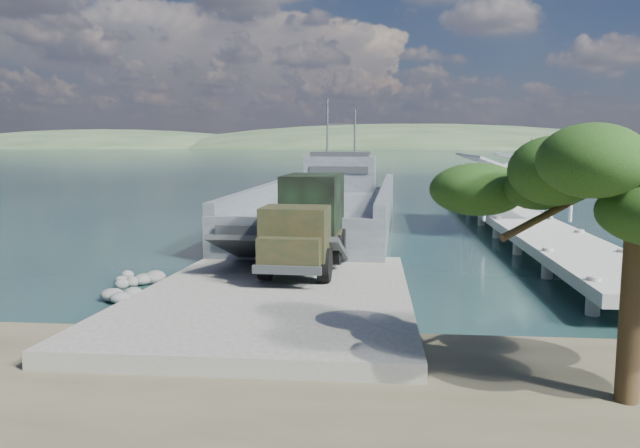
{
  "coord_description": "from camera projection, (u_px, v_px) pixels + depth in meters",
  "views": [
    {
      "loc": [
        3.78,
        -24.2,
        6.07
      ],
      "look_at": [
        0.99,
        6.0,
        2.07
      ],
      "focal_mm": 35.0,
      "sensor_mm": 36.0,
      "label": 1
    }
  ],
  "objects": [
    {
      "name": "ground",
      "position": [
        282.0,
        294.0,
        25.03
      ],
      "size": [
        1400.0,
        1400.0,
        0.0
      ],
      "primitive_type": "plane",
      "color": "#163537",
      "rests_on": "ground"
    },
    {
      "name": "boat_ramp",
      "position": [
        278.0,
        294.0,
        24.01
      ],
      "size": [
        10.0,
        18.0,
        0.5
      ],
      "primitive_type": "cube",
      "color": "slate",
      "rests_on": "ground"
    },
    {
      "name": "shoreline_rocks",
      "position": [
        137.0,
        288.0,
        26.09
      ],
      "size": [
        3.2,
        5.6,
        0.9
      ],
      "primitive_type": null,
      "color": "#545552",
      "rests_on": "ground"
    },
    {
      "name": "distant_headlands",
      "position": [
        428.0,
        149.0,
        573.32
      ],
      "size": [
        1000.0,
        240.0,
        48.0
      ],
      "primitive_type": null,
      "color": "#2D462C",
      "rests_on": "ground"
    },
    {
      "name": "pier",
      "position": [
        514.0,
        209.0,
        42.16
      ],
      "size": [
        6.4,
        44.0,
        6.1
      ],
      "color": "#ABAAA0",
      "rests_on": "ground"
    },
    {
      "name": "landing_craft",
      "position": [
        327.0,
        213.0,
        45.9
      ],
      "size": [
        10.27,
        36.4,
        10.73
      ],
      "rotation": [
        0.0,
        0.0,
        -0.04
      ],
      "color": "#4A5257",
      "rests_on": "ground"
    },
    {
      "name": "military_truck",
      "position": [
        308.0,
        222.0,
        27.97
      ],
      "size": [
        3.26,
        8.88,
        4.05
      ],
      "rotation": [
        0.0,
        0.0,
        -0.05
      ],
      "color": "black",
      "rests_on": "boat_ramp"
    },
    {
      "name": "soldier",
      "position": [
        267.0,
        258.0,
        25.02
      ],
      "size": [
        0.83,
        0.72,
        1.92
      ],
      "primitive_type": "imported",
      "rotation": [
        0.0,
        0.0,
        0.44
      ],
      "color": "black",
      "rests_on": "boat_ramp"
    },
    {
      "name": "sailboat_near",
      "position": [
        534.0,
        205.0,
        57.16
      ],
      "size": [
        2.33,
        5.24,
        6.16
      ],
      "rotation": [
        0.0,
        0.0,
        -0.18
      ],
      "color": "silver",
      "rests_on": "ground"
    },
    {
      "name": "sailboat_far",
      "position": [
        529.0,
        203.0,
        58.51
      ],
      "size": [
        1.81,
        5.52,
        6.65
      ],
      "rotation": [
        0.0,
        0.0,
        -0.04
      ],
      "color": "silver",
      "rests_on": "ground"
    },
    {
      "name": "overhang_tree",
      "position": [
        611.0,
        201.0,
        13.6
      ],
      "size": [
        6.6,
        6.08,
        5.99
      ],
      "color": "#372716",
      "rests_on": "ground"
    }
  ]
}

